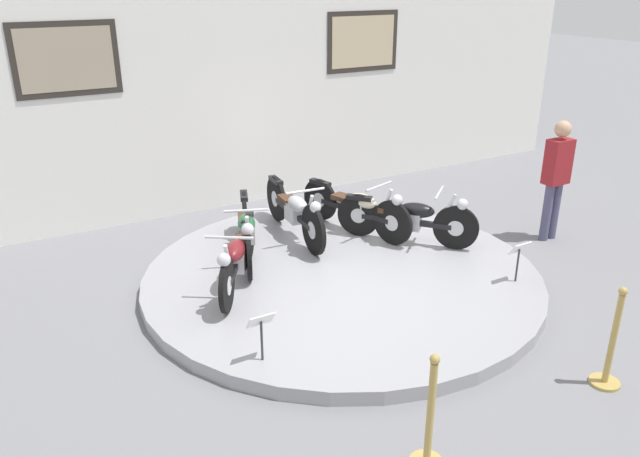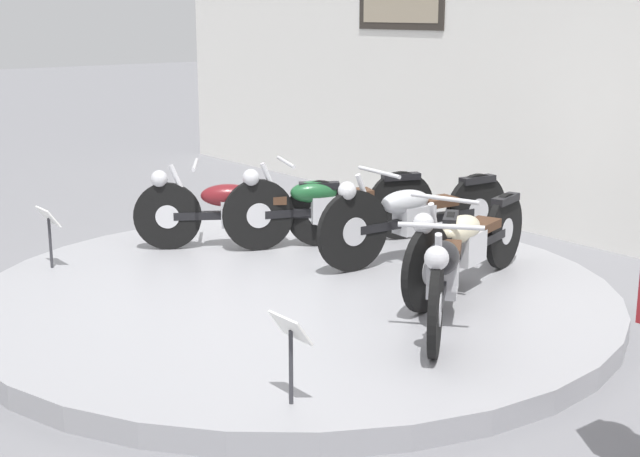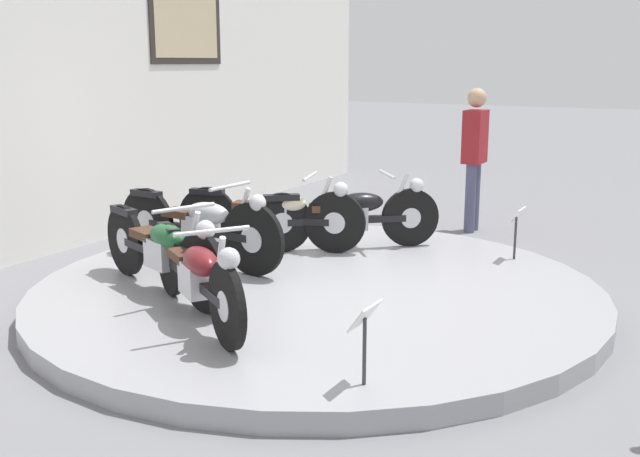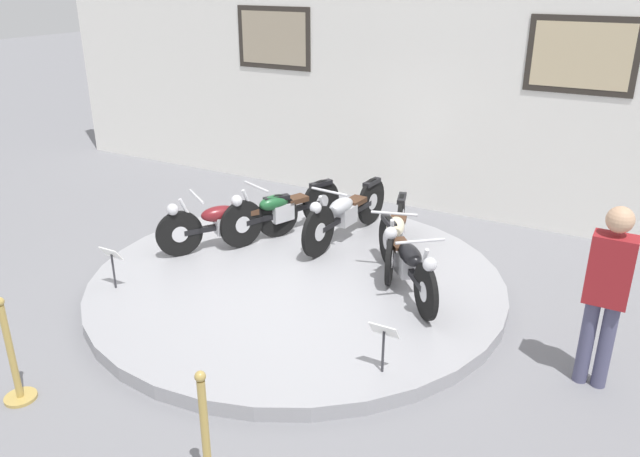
{
  "view_description": "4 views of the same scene",
  "coord_description": "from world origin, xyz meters",
  "px_view_note": "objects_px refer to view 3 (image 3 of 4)",
  "views": [
    {
      "loc": [
        -3.69,
        -5.95,
        3.6
      ],
      "look_at": [
        -0.08,
        0.42,
        0.59
      ],
      "focal_mm": 35.0,
      "sensor_mm": 36.0,
      "label": 1
    },
    {
      "loc": [
        5.28,
        -3.91,
        2.23
      ],
      "look_at": [
        0.14,
        0.13,
        0.62
      ],
      "focal_mm": 50.0,
      "sensor_mm": 36.0,
      "label": 2
    },
    {
      "loc": [
        -5.44,
        -3.09,
        2.05
      ],
      "look_at": [
        0.06,
        -0.0,
        0.64
      ],
      "focal_mm": 42.0,
      "sensor_mm": 36.0,
      "label": 3
    },
    {
      "loc": [
        3.49,
        -5.71,
        3.53
      ],
      "look_at": [
        0.2,
        0.2,
        0.74
      ],
      "focal_mm": 35.0,
      "sensor_mm": 36.0,
      "label": 4
    }
  ],
  "objects_px": {
    "info_placard_front_centre": "(516,222)",
    "motorcycle_silver": "(201,224)",
    "visitor_standing": "(474,151)",
    "motorcycle_cream": "(274,213)",
    "motorcycle_maroon": "(197,273)",
    "motorcycle_green": "(163,248)",
    "motorcycle_black": "(351,213)",
    "info_placard_front_left": "(365,326)"
  },
  "relations": [
    {
      "from": "info_placard_front_left",
      "to": "visitor_standing",
      "type": "bearing_deg",
      "value": 11.03
    },
    {
      "from": "motorcycle_black",
      "to": "info_placard_front_left",
      "type": "relative_size",
      "value": 2.99
    },
    {
      "from": "motorcycle_cream",
      "to": "visitor_standing",
      "type": "distance_m",
      "value": 2.84
    },
    {
      "from": "motorcycle_maroon",
      "to": "motorcycle_cream",
      "type": "xyz_separation_m",
      "value": [
        2.1,
        0.68,
        0.01
      ]
    },
    {
      "from": "motorcycle_green",
      "to": "info_placard_front_centre",
      "type": "relative_size",
      "value": 3.66
    },
    {
      "from": "info_placard_front_left",
      "to": "visitor_standing",
      "type": "distance_m",
      "value": 5.12
    },
    {
      "from": "info_placard_front_centre",
      "to": "info_placard_front_left",
      "type": "bearing_deg",
      "value": 180.0
    },
    {
      "from": "motorcycle_maroon",
      "to": "info_placard_front_left",
      "type": "relative_size",
      "value": 3.24
    },
    {
      "from": "info_placard_front_left",
      "to": "visitor_standing",
      "type": "relative_size",
      "value": 0.29
    },
    {
      "from": "info_placard_front_centre",
      "to": "motorcycle_green",
      "type": "bearing_deg",
      "value": 138.15
    },
    {
      "from": "motorcycle_silver",
      "to": "motorcycle_black",
      "type": "height_order",
      "value": "motorcycle_silver"
    },
    {
      "from": "motorcycle_maroon",
      "to": "motorcycle_green",
      "type": "relative_size",
      "value": 0.88
    },
    {
      "from": "motorcycle_cream",
      "to": "info_placard_front_centre",
      "type": "bearing_deg",
      "value": -69.85
    },
    {
      "from": "motorcycle_silver",
      "to": "visitor_standing",
      "type": "relative_size",
      "value": 1.16
    },
    {
      "from": "motorcycle_silver",
      "to": "visitor_standing",
      "type": "distance_m",
      "value": 3.71
    },
    {
      "from": "motorcycle_black",
      "to": "motorcycle_cream",
      "type": "bearing_deg",
      "value": 121.61
    },
    {
      "from": "motorcycle_maroon",
      "to": "motorcycle_green",
      "type": "height_order",
      "value": "motorcycle_green"
    },
    {
      "from": "motorcycle_cream",
      "to": "visitor_standing",
      "type": "xyz_separation_m",
      "value": [
        2.49,
        -1.28,
        0.46
      ]
    },
    {
      "from": "info_placard_front_left",
      "to": "info_placard_front_centre",
      "type": "xyz_separation_m",
      "value": [
        3.35,
        0.0,
        0.0
      ]
    },
    {
      "from": "info_placard_front_centre",
      "to": "visitor_standing",
      "type": "height_order",
      "value": "visitor_standing"
    },
    {
      "from": "motorcycle_silver",
      "to": "info_placard_front_left",
      "type": "height_order",
      "value": "motorcycle_silver"
    },
    {
      "from": "motorcycle_black",
      "to": "info_placard_front_left",
      "type": "distance_m",
      "value": 3.33
    },
    {
      "from": "motorcycle_black",
      "to": "motorcycle_maroon",
      "type": "bearing_deg",
      "value": -179.92
    },
    {
      "from": "motorcycle_maroon",
      "to": "visitor_standing",
      "type": "height_order",
      "value": "visitor_standing"
    },
    {
      "from": "info_placard_front_centre",
      "to": "motorcycle_silver",
      "type": "bearing_deg",
      "value": 123.51
    },
    {
      "from": "motorcycle_maroon",
      "to": "motorcycle_black",
      "type": "xyz_separation_m",
      "value": [
        2.51,
        0.0,
        0.0
      ]
    },
    {
      "from": "visitor_standing",
      "to": "motorcycle_maroon",
      "type": "bearing_deg",
      "value": 172.48
    },
    {
      "from": "motorcycle_maroon",
      "to": "motorcycle_silver",
      "type": "bearing_deg",
      "value": 37.23
    },
    {
      "from": "motorcycle_green",
      "to": "visitor_standing",
      "type": "distance_m",
      "value": 4.4
    },
    {
      "from": "motorcycle_black",
      "to": "info_placard_front_left",
      "type": "xyz_separation_m",
      "value": [
        -2.93,
        -1.58,
        -0.01
      ]
    },
    {
      "from": "motorcycle_silver",
      "to": "info_placard_front_left",
      "type": "xyz_separation_m",
      "value": [
        -1.67,
        -2.53,
        -0.03
      ]
    },
    {
      "from": "motorcycle_green",
      "to": "info_placard_front_left",
      "type": "xyz_separation_m",
      "value": [
        -0.83,
        -2.26,
        -0.02
      ]
    },
    {
      "from": "motorcycle_maroon",
      "to": "motorcycle_green",
      "type": "bearing_deg",
      "value": 58.99
    },
    {
      "from": "visitor_standing",
      "to": "motorcycle_green",
      "type": "bearing_deg",
      "value": 162.94
    },
    {
      "from": "motorcycle_maroon",
      "to": "motorcycle_silver",
      "type": "distance_m",
      "value": 1.57
    },
    {
      "from": "motorcycle_green",
      "to": "info_placard_front_centre",
      "type": "bearing_deg",
      "value": -41.85
    },
    {
      "from": "info_placard_front_left",
      "to": "motorcycle_cream",
      "type": "bearing_deg",
      "value": 41.86
    },
    {
      "from": "motorcycle_maroon",
      "to": "info_placard_front_centre",
      "type": "xyz_separation_m",
      "value": [
        2.93,
        -1.58,
        -0.0
      ]
    },
    {
      "from": "motorcycle_silver",
      "to": "info_placard_front_centre",
      "type": "xyz_separation_m",
      "value": [
        1.68,
        -2.53,
        -0.03
      ]
    },
    {
      "from": "visitor_standing",
      "to": "motorcycle_cream",
      "type": "bearing_deg",
      "value": 152.75
    },
    {
      "from": "motorcycle_silver",
      "to": "motorcycle_maroon",
      "type": "bearing_deg",
      "value": -142.77
    },
    {
      "from": "motorcycle_black",
      "to": "info_placard_front_left",
      "type": "bearing_deg",
      "value": -151.62
    }
  ]
}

